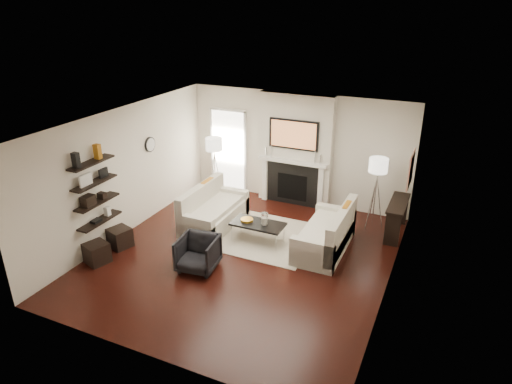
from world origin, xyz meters
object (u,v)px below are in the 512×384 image
at_px(lamp_left_shade, 214,144).
at_px(ottoman_near, 120,238).
at_px(loveseat_left_base, 215,218).
at_px(coffee_table, 258,224).
at_px(armchair, 198,252).
at_px(loveseat_right_base, 324,240).
at_px(lamp_right_shade, 378,165).

height_order(lamp_left_shade, ottoman_near, lamp_left_shade).
xyz_separation_m(lamp_left_shade, ottoman_near, (-0.62, -2.90, -1.25)).
bearing_deg(ottoman_near, loveseat_left_base, 50.14).
distance_m(coffee_table, ottoman_near, 2.83).
height_order(loveseat_left_base, armchair, armchair).
distance_m(loveseat_left_base, coffee_table, 1.19).
height_order(loveseat_right_base, ottoman_near, loveseat_right_base).
bearing_deg(armchair, ottoman_near, 171.11).
distance_m(loveseat_right_base, lamp_left_shade, 3.67).
bearing_deg(loveseat_left_base, coffee_table, -11.16).
relative_size(coffee_table, lamp_left_shade, 2.75).
xyz_separation_m(loveseat_right_base, coffee_table, (-1.35, -0.25, 0.19)).
relative_size(armchair, lamp_left_shade, 1.79).
distance_m(armchair, lamp_right_shade, 4.20).
height_order(armchair, lamp_right_shade, lamp_right_shade).
xyz_separation_m(loveseat_left_base, armchair, (0.57, -1.65, 0.15)).
bearing_deg(lamp_right_shade, ottoman_near, -146.23).
relative_size(lamp_right_shade, ottoman_near, 1.00).
bearing_deg(lamp_right_shade, loveseat_left_base, -155.81).
bearing_deg(loveseat_right_base, lamp_left_shade, 158.22).
xyz_separation_m(armchair, ottoman_near, (-1.89, 0.06, -0.16)).
relative_size(loveseat_left_base, loveseat_right_base, 1.00).
bearing_deg(loveseat_right_base, lamp_right_shade, 63.80).
distance_m(coffee_table, armchair, 1.54).
relative_size(armchair, lamp_right_shade, 1.79).
bearing_deg(lamp_left_shade, armchair, -66.75).
xyz_separation_m(loveseat_left_base, loveseat_right_base, (2.50, 0.03, 0.00)).
height_order(loveseat_left_base, coffee_table, same).
bearing_deg(lamp_left_shade, loveseat_left_base, -61.70).
height_order(lamp_left_shade, lamp_right_shade, same).
height_order(loveseat_right_base, lamp_right_shade, lamp_right_shade).
bearing_deg(lamp_left_shade, ottoman_near, -102.08).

